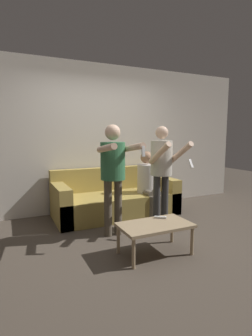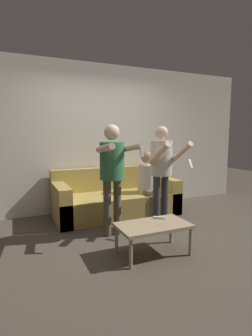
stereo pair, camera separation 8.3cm
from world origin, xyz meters
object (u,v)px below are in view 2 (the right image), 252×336
at_px(couch, 115,200).
at_px(person_standing_right, 162,166).
at_px(person_seated, 148,181).
at_px(person_standing_left, 113,167).
at_px(remote_on_table, 159,218).
at_px(coffee_table, 153,227).

xyz_separation_m(couch, person_standing_right, (0.39, -0.90, 0.69)).
distance_m(person_standing_right, person_seated, 0.77).
bearing_deg(person_seated, person_standing_right, -101.81).
xyz_separation_m(person_standing_left, remote_on_table, (0.39, -0.60, -0.59)).
distance_m(couch, person_seated, 0.67).
relative_size(person_standing_right, person_seated, 1.37).
relative_size(couch, person_seated, 1.90).
bearing_deg(coffee_table, person_standing_left, 106.89).
distance_m(person_standing_left, remote_on_table, 0.93).
bearing_deg(person_standing_left, person_standing_right, 0.03).
height_order(person_seated, coffee_table, person_seated).
relative_size(person_standing_left, person_standing_right, 1.01).
relative_size(person_standing_right, remote_on_table, 10.83).
height_order(person_standing_left, coffee_table, person_standing_left).
bearing_deg(person_standing_right, coffee_table, -127.00).
bearing_deg(couch, person_seated, -23.20).
height_order(person_standing_left, remote_on_table, person_standing_left).
distance_m(person_standing_left, person_seated, 1.20).
height_order(couch, person_standing_right, person_standing_right).
xyz_separation_m(person_seated, coffee_table, (-0.70, -1.41, -0.28)).
bearing_deg(person_standing_left, couch, 66.43).
bearing_deg(person_seated, person_standing_left, -144.07).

